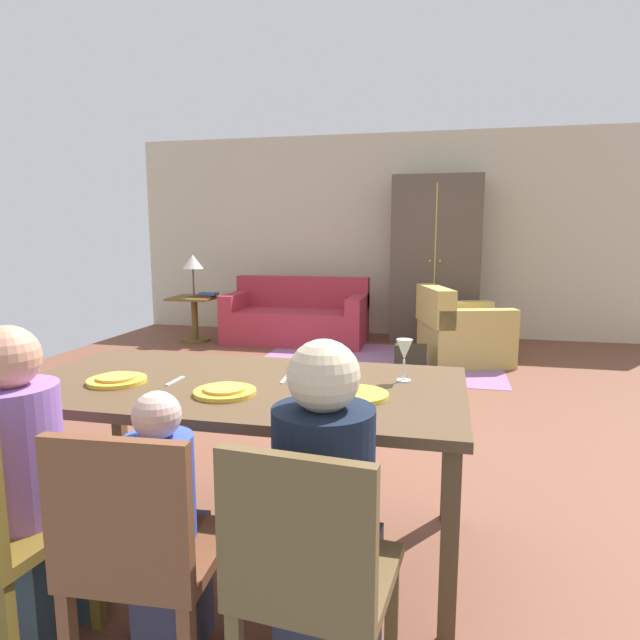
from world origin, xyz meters
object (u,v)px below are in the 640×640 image
(plate_near_woman, at_px, (357,395))
(armchair, at_px, (460,333))
(person_man, at_px, (29,495))
(book_lower, at_px, (205,296))
(person_child, at_px, (167,536))
(person_woman, at_px, (327,532))
(handbag, at_px, (410,357))
(plate_near_man, at_px, (117,381))
(side_table, at_px, (195,312))
(dining_table, at_px, (241,397))
(plate_near_child, at_px, (225,392))
(couch, at_px, (297,318))
(book_upper, at_px, (208,294))
(wine_glass, at_px, (404,351))
(table_lamp, at_px, (193,263))
(armoire, at_px, (435,260))
(dining_chair_child, at_px, (140,548))
(dining_chair_woman, at_px, (309,572))

(plate_near_woman, xyz_separation_m, armchair, (0.50, 4.02, -0.45))
(person_man, distance_m, book_lower, 5.30)
(person_child, bearing_deg, person_woman, 0.54)
(armchair, height_order, handbag, armchair)
(plate_near_man, height_order, side_table, plate_near_man)
(dining_table, xyz_separation_m, plate_near_child, (-0.00, -0.18, 0.08))
(couch, distance_m, book_upper, 1.17)
(person_child, relative_size, book_upper, 4.20)
(wine_glass, height_order, table_lamp, table_lamp)
(armchair, relative_size, book_lower, 4.89)
(plate_near_child, relative_size, couch, 0.14)
(armchair, bearing_deg, book_lower, 172.15)
(book_lower, bearing_deg, plate_near_woman, -59.06)
(handbag, bearing_deg, wine_glass, -87.16)
(person_woman, height_order, book_upper, person_woman)
(plate_near_man, distance_m, side_table, 4.82)
(plate_near_child, bearing_deg, armoire, 82.28)
(person_child, bearing_deg, dining_chair_child, -87.73)
(plate_near_man, height_order, couch, couch)
(plate_near_child, distance_m, person_child, 0.61)
(plate_near_child, height_order, person_woman, person_woman)
(dining_table, height_order, dining_chair_woman, dining_chair_woman)
(plate_near_child, bearing_deg, person_man, -136.22)
(person_man, bearing_deg, plate_near_child, 43.78)
(wine_glass, xyz_separation_m, person_woman, (-0.16, -0.86, -0.38))
(dining_table, height_order, armchair, armchair)
(dining_chair_woman, bearing_deg, plate_near_man, 144.82)
(dining_table, height_order, plate_near_woman, plate_near_woman)
(plate_near_child, xyz_separation_m, side_table, (-2.30, 4.52, -0.39))
(armoire, xyz_separation_m, handbag, (-0.19, -1.63, -0.92))
(plate_near_woman, relative_size, armoire, 0.12)
(table_lamp, xyz_separation_m, book_lower, (0.15, 0.02, -0.41))
(plate_near_child, distance_m, book_lower, 5.03)
(wine_glass, relative_size, table_lamp, 0.34)
(armoire, xyz_separation_m, book_upper, (-2.81, -0.72, -0.43))
(armoire, bearing_deg, dining_chair_child, -96.81)
(dining_chair_woman, relative_size, book_lower, 3.95)
(dining_table, relative_size, plate_near_child, 7.61)
(book_lower, height_order, handbag, book_lower)
(plate_near_woman, height_order, person_woman, person_woman)
(book_lower, bearing_deg, person_child, -66.92)
(person_child, bearing_deg, handbag, 82.74)
(handbag, bearing_deg, armchair, 44.14)
(couch, xyz_separation_m, side_table, (-1.30, -0.26, 0.07))
(plate_near_man, bearing_deg, person_woman, -27.97)
(couch, xyz_separation_m, book_upper, (-1.10, -0.25, 0.32))
(wine_glass, relative_size, person_child, 0.20)
(dining_table, xyz_separation_m, plate_near_man, (-0.52, -0.12, 0.08))
(armoire, distance_m, table_lamp, 3.10)
(plate_near_woman, height_order, book_lower, plate_near_woman)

